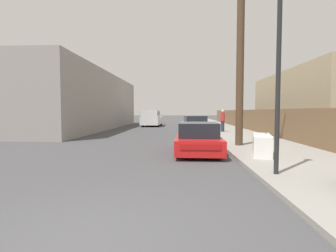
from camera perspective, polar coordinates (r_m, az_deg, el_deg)
ground_plane at (r=3.88m, az=-17.37°, el=-23.60°), size 220.00×220.00×0.00m
sidewalk_curb at (r=27.11m, az=11.42°, el=-0.40°), size 4.20×63.00×0.12m
discarded_fridge at (r=10.21m, az=19.76°, el=-3.91°), size 1.00×1.79×0.80m
parked_sports_car_red at (r=11.10m, az=6.49°, el=-2.82°), size 1.90×4.48×1.28m
car_parked_mid at (r=21.28m, az=5.83°, el=0.26°), size 2.18×4.69×1.38m
pickup_truck at (r=30.52m, az=-3.59°, el=1.69°), size 2.18×5.44×1.87m
utility_pole at (r=13.27m, az=15.46°, el=15.31°), size 1.80×0.35×8.69m
street_lamp at (r=7.40m, az=22.95°, el=13.43°), size 0.26×0.26×5.16m
wooden_fence at (r=24.45m, az=17.05°, el=1.34°), size 0.08×39.88×1.76m
building_left_block at (r=27.87m, az=-18.84°, el=5.04°), size 7.00×22.98×5.42m
building_right_house at (r=25.97m, az=29.46°, el=4.64°), size 6.00×15.25×5.14m
pedestrian at (r=21.34m, az=11.82°, el=1.23°), size 0.34×0.34×1.76m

